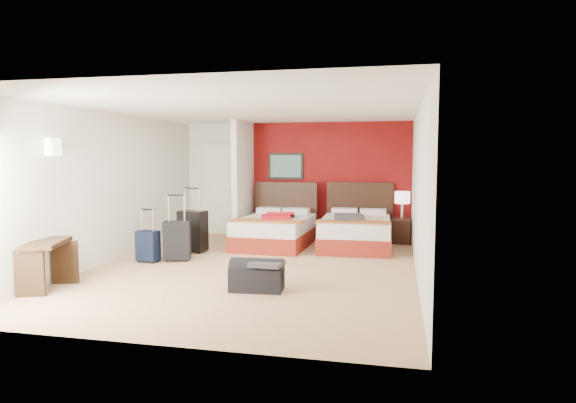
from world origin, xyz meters
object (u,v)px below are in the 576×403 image
(table_lamp, at_px, (402,205))
(suitcase_charcoal, at_px, (177,242))
(desk, at_px, (48,265))
(duffel_bag, at_px, (257,277))
(bed_right, at_px, (356,233))
(red_suitcase_open, at_px, (279,216))
(bed_left, at_px, (275,232))
(suitcase_black, at_px, (193,232))
(suitcase_navy, at_px, (148,247))
(nightstand, at_px, (402,231))

(table_lamp, distance_m, suitcase_charcoal, 4.53)
(desk, bearing_deg, duffel_bag, -6.65)
(table_lamp, bearing_deg, suitcase_charcoal, -145.89)
(bed_right, relative_size, desk, 2.39)
(bed_right, distance_m, duffel_bag, 3.49)
(bed_right, distance_m, red_suitcase_open, 1.53)
(bed_left, bearing_deg, bed_right, 8.17)
(suitcase_black, xyz_separation_m, suitcase_navy, (-0.38, -0.98, -0.12))
(nightstand, distance_m, duffel_bag, 4.45)
(table_lamp, bearing_deg, duffel_bag, -115.25)
(bed_right, bearing_deg, suitcase_navy, -150.03)
(table_lamp, bearing_deg, nightstand, 0.00)
(suitcase_black, bearing_deg, duffel_bag, -41.66)
(suitcase_black, bearing_deg, bed_right, 28.66)
(table_lamp, relative_size, duffel_bag, 0.78)
(bed_right, height_order, duffel_bag, bed_right)
(bed_left, relative_size, red_suitcase_open, 2.48)
(bed_right, height_order, nightstand, bed_right)
(desk, bearing_deg, bed_left, 41.44)
(bed_left, xyz_separation_m, suitcase_navy, (-1.72, -1.89, -0.03))
(bed_left, height_order, desk, desk)
(suitcase_navy, relative_size, desk, 0.63)
(suitcase_black, distance_m, suitcase_charcoal, 0.78)
(suitcase_charcoal, height_order, duffel_bag, suitcase_charcoal)
(suitcase_charcoal, height_order, suitcase_navy, suitcase_charcoal)
(suitcase_navy, xyz_separation_m, desk, (-0.45, -1.85, 0.08))
(bed_left, distance_m, bed_right, 1.58)
(nightstand, relative_size, suitcase_black, 0.70)
(duffel_bag, bearing_deg, desk, -172.43)
(red_suitcase_open, distance_m, desk, 4.30)
(red_suitcase_open, xyz_separation_m, suitcase_black, (-1.44, -0.81, -0.24))
(suitcase_black, relative_size, duffel_bag, 1.06)
(suitcase_black, relative_size, desk, 0.93)
(bed_right, relative_size, nightstand, 3.67)
(table_lamp, height_order, suitcase_navy, table_lamp)
(nightstand, relative_size, duffel_bag, 0.74)
(suitcase_black, bearing_deg, desk, -97.73)
(bed_right, relative_size, red_suitcase_open, 2.51)
(bed_right, height_order, suitcase_charcoal, suitcase_charcoal)
(table_lamp, height_order, desk, table_lamp)
(nightstand, height_order, duffel_bag, nightstand)
(bed_left, relative_size, suitcase_charcoal, 2.91)
(bed_right, bearing_deg, nightstand, 36.42)
(bed_left, xyz_separation_m, duffel_bag, (0.55, -3.17, -0.11))
(bed_left, xyz_separation_m, red_suitcase_open, (0.10, -0.10, 0.33))
(bed_right, xyz_separation_m, table_lamp, (0.87, 0.69, 0.50))
(nightstand, xyz_separation_m, duffel_bag, (-1.90, -4.02, -0.08))
(suitcase_navy, bearing_deg, suitcase_black, 76.57)
(bed_right, distance_m, suitcase_charcoal, 3.40)
(bed_left, relative_size, suitcase_navy, 3.75)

